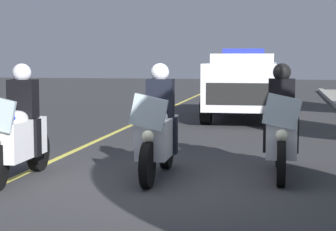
# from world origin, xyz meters

# --- Properties ---
(ground_plane) EXTENTS (80.00, 80.00, 0.00)m
(ground_plane) POSITION_xyz_m (0.00, 0.00, 0.00)
(ground_plane) COLOR #333335
(lane_stripe_center) EXTENTS (48.00, 0.12, 0.01)m
(lane_stripe_center) POSITION_xyz_m (0.00, -2.18, 0.00)
(lane_stripe_center) COLOR #E0D14C
(lane_stripe_center) RESTS_ON ground
(police_motorcycle_lead_left) EXTENTS (2.14, 0.56, 1.72)m
(police_motorcycle_lead_left) POSITION_xyz_m (0.10, -2.05, 0.70)
(police_motorcycle_lead_left) COLOR black
(police_motorcycle_lead_left) RESTS_ON ground
(police_motorcycle_lead_right) EXTENTS (2.14, 0.56, 1.72)m
(police_motorcycle_lead_right) POSITION_xyz_m (-0.50, -0.08, 0.70)
(police_motorcycle_lead_right) COLOR black
(police_motorcycle_lead_right) RESTS_ON ground
(police_motorcycle_trailing) EXTENTS (2.14, 0.56, 1.72)m
(police_motorcycle_trailing) POSITION_xyz_m (-0.97, 1.75, 0.70)
(police_motorcycle_trailing) COLOR black
(police_motorcycle_trailing) RESTS_ON ground
(police_suv) EXTENTS (4.94, 2.14, 2.05)m
(police_suv) POSITION_xyz_m (-9.26, 0.62, 1.07)
(police_suv) COLOR silver
(police_suv) RESTS_ON ground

